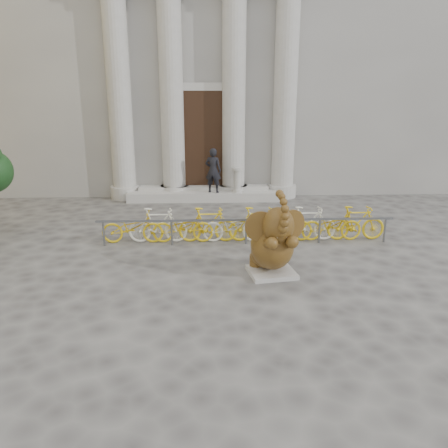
{
  "coord_description": "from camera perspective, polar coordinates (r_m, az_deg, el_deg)",
  "views": [
    {
      "loc": [
        0.1,
        -7.75,
        3.96
      ],
      "look_at": [
        0.5,
        2.06,
        1.1
      ],
      "focal_mm": 35.0,
      "sensor_mm": 36.0,
      "label": 1
    }
  ],
  "objects": [
    {
      "name": "classical_building",
      "position": [
        22.77,
        -2.78,
        21.32
      ],
      "size": [
        22.0,
        10.7,
        12.0
      ],
      "color": "gray",
      "rests_on": "ground"
    },
    {
      "name": "elephant_statue",
      "position": [
        9.97,
        6.41,
        -2.64
      ],
      "size": [
        1.37,
        1.59,
        2.06
      ],
      "rotation": [
        0.0,
        0.0,
        0.16
      ],
      "color": "#A8A59E",
      "rests_on": "ground"
    },
    {
      "name": "pedestrian",
      "position": [
        17.06,
        -1.43,
        7.0
      ],
      "size": [
        0.72,
        0.56,
        1.73
      ],
      "primitive_type": "imported",
      "rotation": [
        0.0,
        0.0,
        2.87
      ],
      "color": "black",
      "rests_on": "entrance_steps"
    },
    {
      "name": "ground",
      "position": [
        8.7,
        -2.81,
        -10.85
      ],
      "size": [
        80.0,
        80.0,
        0.0
      ],
      "primitive_type": "plane",
      "color": "#474442",
      "rests_on": "ground"
    },
    {
      "name": "bike_rack",
      "position": [
        12.36,
        2.73,
        -0.03
      ],
      "size": [
        8.26,
        0.53,
        1.0
      ],
      "color": "slate",
      "rests_on": "ground"
    },
    {
      "name": "balustrade_post",
      "position": [
        17.18,
        1.74,
        5.64
      ],
      "size": [
        0.39,
        0.39,
        0.96
      ],
      "color": "#A8A59E",
      "rests_on": "entrance_steps"
    },
    {
      "name": "entrance_steps",
      "position": [
        17.56,
        -2.62,
        3.79
      ],
      "size": [
        6.0,
        1.2,
        0.36
      ],
      "primitive_type": "cube",
      "color": "#A8A59E",
      "rests_on": "ground"
    }
  ]
}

